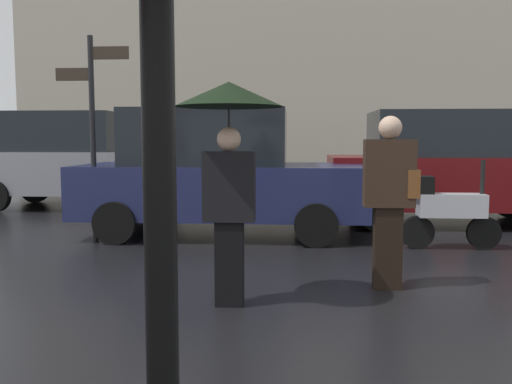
{
  "coord_description": "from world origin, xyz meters",
  "views": [
    {
      "loc": [
        0.73,
        -2.48,
        1.52
      ],
      "look_at": [
        0.31,
        3.56,
        0.93
      ],
      "focal_mm": 38.32,
      "sensor_mm": 36.0,
      "label": 1
    }
  ],
  "objects_px": {
    "parked_scooter": "(448,209)",
    "street_signpost": "(93,118)",
    "pedestrian_with_bag": "(390,192)",
    "parked_car_left": "(73,160)",
    "parked_car_distant": "(448,168)",
    "pedestrian_with_umbrella": "(229,132)",
    "parked_car_right": "(218,173)"
  },
  "relations": [
    {
      "from": "parked_car_left",
      "to": "street_signpost",
      "type": "distance_m",
      "value": 4.39
    },
    {
      "from": "pedestrian_with_bag",
      "to": "parked_scooter",
      "type": "relative_size",
      "value": 1.29
    },
    {
      "from": "pedestrian_with_umbrella",
      "to": "parked_car_left",
      "type": "relative_size",
      "value": 0.47
    },
    {
      "from": "parked_car_distant",
      "to": "pedestrian_with_umbrella",
      "type": "bearing_deg",
      "value": -123.69
    },
    {
      "from": "pedestrian_with_bag",
      "to": "parked_car_left",
      "type": "relative_size",
      "value": 0.4
    },
    {
      "from": "pedestrian_with_bag",
      "to": "parked_car_left",
      "type": "xyz_separation_m",
      "value": [
        -5.82,
        6.17,
        0.06
      ]
    },
    {
      "from": "pedestrian_with_bag",
      "to": "parked_car_left",
      "type": "bearing_deg",
      "value": 62.3
    },
    {
      "from": "parked_car_distant",
      "to": "street_signpost",
      "type": "height_order",
      "value": "street_signpost"
    },
    {
      "from": "pedestrian_with_bag",
      "to": "parked_car_right",
      "type": "xyz_separation_m",
      "value": [
        -2.17,
        3.04,
        -0.0
      ]
    },
    {
      "from": "parked_scooter",
      "to": "parked_car_right",
      "type": "xyz_separation_m",
      "value": [
        -3.33,
        0.95,
        0.43
      ]
    },
    {
      "from": "parked_car_left",
      "to": "street_signpost",
      "type": "height_order",
      "value": "street_signpost"
    },
    {
      "from": "pedestrian_with_umbrella",
      "to": "street_signpost",
      "type": "bearing_deg",
      "value": -131.62
    },
    {
      "from": "parked_car_right",
      "to": "parked_car_distant",
      "type": "relative_size",
      "value": 1.04
    },
    {
      "from": "parked_car_right",
      "to": "parked_car_left",
      "type": "bearing_deg",
      "value": -45.47
    },
    {
      "from": "pedestrian_with_bag",
      "to": "parked_car_distant",
      "type": "height_order",
      "value": "parked_car_distant"
    },
    {
      "from": "parked_car_left",
      "to": "parked_car_distant",
      "type": "distance_m",
      "value": 7.79
    },
    {
      "from": "parked_car_distant",
      "to": "street_signpost",
      "type": "bearing_deg",
      "value": -160.58
    },
    {
      "from": "pedestrian_with_umbrella",
      "to": "street_signpost",
      "type": "relative_size",
      "value": 0.67
    },
    {
      "from": "parked_car_left",
      "to": "parked_car_right",
      "type": "bearing_deg",
      "value": 147.18
    },
    {
      "from": "parked_car_left",
      "to": "parked_car_right",
      "type": "xyz_separation_m",
      "value": [
        3.65,
        -3.13,
        -0.06
      ]
    },
    {
      "from": "pedestrian_with_bag",
      "to": "parked_scooter",
      "type": "distance_m",
      "value": 2.42
    },
    {
      "from": "parked_scooter",
      "to": "parked_car_distant",
      "type": "xyz_separation_m",
      "value": [
        0.6,
        2.24,
        0.45
      ]
    },
    {
      "from": "pedestrian_with_bag",
      "to": "parked_scooter",
      "type": "height_order",
      "value": "pedestrian_with_bag"
    },
    {
      "from": "pedestrian_with_bag",
      "to": "parked_scooter",
      "type": "bearing_deg",
      "value": -10.02
    },
    {
      "from": "pedestrian_with_bag",
      "to": "parked_scooter",
      "type": "xyz_separation_m",
      "value": [
        1.15,
        2.08,
        -0.44
      ]
    },
    {
      "from": "parked_car_left",
      "to": "parked_car_distant",
      "type": "xyz_separation_m",
      "value": [
        7.57,
        -1.84,
        -0.05
      ]
    },
    {
      "from": "parked_scooter",
      "to": "pedestrian_with_bag",
      "type": "bearing_deg",
      "value": -114.13
    },
    {
      "from": "pedestrian_with_bag",
      "to": "parked_car_distant",
      "type": "distance_m",
      "value": 4.67
    },
    {
      "from": "parked_scooter",
      "to": "parked_car_right",
      "type": "relative_size",
      "value": 0.31
    },
    {
      "from": "pedestrian_with_bag",
      "to": "parked_car_right",
      "type": "relative_size",
      "value": 0.39
    },
    {
      "from": "parked_scooter",
      "to": "street_signpost",
      "type": "bearing_deg",
      "value": -177.6
    },
    {
      "from": "pedestrian_with_umbrella",
      "to": "parked_car_right",
      "type": "xyz_separation_m",
      "value": [
        -0.63,
        3.72,
        -0.59
      ]
    }
  ]
}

